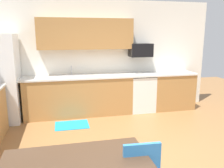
# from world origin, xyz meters

# --- Properties ---
(ground_plane) EXTENTS (12.00, 12.00, 0.00)m
(ground_plane) POSITION_xyz_m (0.00, 0.00, 0.00)
(ground_plane) COLOR olive
(wall_back) EXTENTS (5.80, 0.10, 2.70)m
(wall_back) POSITION_xyz_m (0.00, 2.65, 1.35)
(wall_back) COLOR white
(wall_back) RESTS_ON ground
(cabinet_run_back) EXTENTS (2.48, 0.60, 0.90)m
(cabinet_run_back) POSITION_xyz_m (-0.51, 2.30, 0.45)
(cabinet_run_back) COLOR #AD7A42
(cabinet_run_back) RESTS_ON ground
(cabinet_run_back_right) EXTENTS (1.07, 0.60, 0.90)m
(cabinet_run_back_right) POSITION_xyz_m (1.87, 2.30, 0.45)
(cabinet_run_back_right) COLOR #AD7A42
(cabinet_run_back_right) RESTS_ON ground
(countertop_back) EXTENTS (4.80, 0.64, 0.04)m
(countertop_back) POSITION_xyz_m (0.00, 2.30, 0.92)
(countertop_back) COLOR silver
(countertop_back) RESTS_ON cabinet_run_back
(upper_cabinets_back) EXTENTS (2.20, 0.34, 0.70)m
(upper_cabinets_back) POSITION_xyz_m (-0.30, 2.43, 1.90)
(upper_cabinets_back) COLOR #AD7A42
(refrigerator) EXTENTS (0.76, 0.70, 1.89)m
(refrigerator) POSITION_xyz_m (-2.18, 2.22, 0.95)
(refrigerator) COLOR white
(refrigerator) RESTS_ON ground
(oven_range) EXTENTS (0.60, 0.60, 0.91)m
(oven_range) POSITION_xyz_m (1.03, 2.30, 0.46)
(oven_range) COLOR white
(oven_range) RESTS_ON ground
(microwave) EXTENTS (0.54, 0.36, 0.32)m
(microwave) POSITION_xyz_m (1.03, 2.40, 1.51)
(microwave) COLOR black
(sink_basin) EXTENTS (0.48, 0.40, 0.14)m
(sink_basin) POSITION_xyz_m (-0.66, 2.30, 0.88)
(sink_basin) COLOR #A5A8AD
(sink_basin) RESTS_ON countertop_back
(sink_faucet) EXTENTS (0.02, 0.02, 0.24)m
(sink_faucet) POSITION_xyz_m (-0.66, 2.48, 1.04)
(sink_faucet) COLOR #B2B5BA
(sink_faucet) RESTS_ON countertop_back
(floor_mat) EXTENTS (0.70, 0.50, 0.01)m
(floor_mat) POSITION_xyz_m (-0.73, 1.65, 0.01)
(floor_mat) COLOR #198CBF
(floor_mat) RESTS_ON ground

